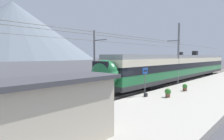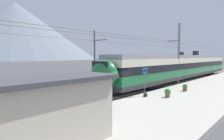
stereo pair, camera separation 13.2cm
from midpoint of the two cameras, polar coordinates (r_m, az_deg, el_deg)
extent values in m
plane|color=#424247|center=(16.11, 1.83, -9.08)|extent=(400.00, 400.00, 0.00)
cube|color=#A39E93|center=(13.71, 16.18, -10.80)|extent=(120.00, 6.84, 0.39)
cube|color=#6B6359|center=(16.67, -0.51, -8.41)|extent=(120.00, 3.00, 0.12)
cube|color=gray|center=(16.17, 1.37, -8.30)|extent=(120.00, 0.07, 0.16)
cube|color=gray|center=(17.13, -2.28, -7.59)|extent=(120.00, 0.07, 0.16)
cube|color=#6B6359|center=(20.53, -11.34, -6.08)|extent=(120.00, 3.00, 0.12)
cube|color=gray|center=(19.94, -10.12, -5.96)|extent=(120.00, 0.07, 0.16)
cube|color=gray|center=(21.08, -12.50, -5.44)|extent=(120.00, 0.07, 0.16)
cube|color=#2D2D30|center=(30.07, 20.62, -1.33)|extent=(32.33, 2.96, 0.45)
cube|color=#1E6638|center=(30.02, 20.65, -0.10)|extent=(32.33, 2.96, 0.85)
cube|color=black|center=(29.97, 20.69, 1.43)|extent=(32.33, 3.00, 0.75)
cube|color=beige|center=(29.95, 20.73, 2.77)|extent=(32.33, 2.96, 0.65)
cube|color=gray|center=(29.94, 20.75, 3.82)|extent=(32.03, 2.76, 0.45)
cube|color=black|center=(21.21, 10.42, -4.56)|extent=(2.80, 2.37, 0.42)
cube|color=black|center=(39.56, 26.01, -0.84)|extent=(2.80, 2.37, 0.42)
ellipsoid|color=#1E6638|center=(15.75, -2.51, -1.00)|extent=(1.80, 2.73, 2.25)
cube|color=black|center=(15.37, -3.84, 0.46)|extent=(0.16, 1.78, 1.19)
cube|color=black|center=(34.50, 23.77, 4.71)|extent=(0.90, 0.70, 0.70)
cube|color=#2D2D30|center=(38.27, 17.07, -0.10)|extent=(32.93, 2.81, 0.45)
cube|color=red|center=(38.23, 17.09, 0.87)|extent=(32.93, 2.81, 0.85)
cube|color=black|center=(38.19, 17.11, 2.07)|extent=(32.93, 2.85, 0.75)
cube|color=white|center=(38.17, 17.14, 3.12)|extent=(32.93, 2.81, 0.65)
cube|color=gray|center=(38.17, 17.15, 3.94)|extent=(32.63, 2.61, 0.45)
cube|color=black|center=(29.44, 8.49, -2.07)|extent=(2.80, 2.25, 0.42)
cube|color=black|center=(47.70, 22.32, 0.07)|extent=(2.80, 2.25, 0.42)
ellipsoid|color=red|center=(23.96, -0.59, 0.82)|extent=(1.80, 2.59, 2.25)
cube|color=black|center=(23.58, -1.42, 1.79)|extent=(0.16, 1.69, 1.19)
cube|color=black|center=(42.69, 20.02, 4.66)|extent=(0.90, 0.70, 0.70)
cylinder|color=slate|center=(24.67, 19.31, 4.38)|extent=(0.24, 0.24, 7.74)
cube|color=slate|center=(25.02, 17.95, 8.45)|extent=(0.10, 1.68, 0.10)
cylinder|color=#473823|center=(25.29, 16.51, 7.86)|extent=(49.52, 0.02, 0.02)
cylinder|color=slate|center=(24.79, -5.53, 3.79)|extent=(0.24, 0.24, 7.04)
cube|color=slate|center=(24.11, -3.89, 9.06)|extent=(0.10, 2.39, 0.10)
cylinder|color=#473823|center=(23.35, -2.09, 8.61)|extent=(49.52, 0.02, 0.02)
cylinder|color=#59595B|center=(15.93, 9.73, -3.56)|extent=(0.08, 0.08, 2.35)
cube|color=#19479E|center=(15.84, 9.77, -0.25)|extent=(0.70, 0.06, 0.50)
cube|color=black|center=(15.82, 9.87, -0.26)|extent=(0.52, 0.01, 0.10)
cylinder|color=#383842|center=(8.25, -14.54, -16.58)|extent=(0.14, 0.14, 0.82)
cylinder|color=#383842|center=(8.34, -13.58, -16.35)|extent=(0.14, 0.14, 0.82)
ellipsoid|color=maroon|center=(8.07, -14.15, -11.68)|extent=(0.36, 0.22, 0.62)
sphere|color=tan|center=(7.96, -14.21, -8.56)|extent=(0.22, 0.22, 0.22)
cylinder|color=maroon|center=(7.97, -15.49, -12.28)|extent=(0.09, 0.09, 0.58)
cylinder|color=maroon|center=(8.20, -12.83, -11.76)|extent=(0.09, 0.09, 0.58)
cube|color=#472D1E|center=(8.87, -9.54, -16.99)|extent=(0.32, 0.18, 0.24)
torus|color=#472D1E|center=(8.81, -9.56, -15.97)|extent=(0.16, 0.02, 0.16)
cube|color=black|center=(15.75, 9.93, -7.47)|extent=(0.32, 0.18, 0.28)
torus|color=black|center=(15.71, 9.94, -6.78)|extent=(0.16, 0.02, 0.16)
cylinder|color=brown|center=(15.96, 16.32, -7.37)|extent=(0.38, 0.38, 0.31)
sphere|color=#33752D|center=(15.90, 16.35, -6.28)|extent=(0.50, 0.50, 0.50)
sphere|color=red|center=(15.88, 16.36, -5.89)|extent=(0.27, 0.27, 0.27)
cylinder|color=brown|center=(19.29, 21.02, -5.47)|extent=(0.39, 0.39, 0.32)
sphere|color=#33752D|center=(19.24, 21.05, -4.60)|extent=(0.45, 0.45, 0.45)
sphere|color=red|center=(19.22, 21.05, -4.30)|extent=(0.25, 0.25, 0.25)
cube|color=#B7AD99|center=(7.03, -19.13, -13.46)|extent=(4.96, 1.60, 2.43)
cube|color=#3D3D42|center=(6.75, -19.40, -2.91)|extent=(5.36, 2.00, 0.16)
cone|color=slate|center=(231.96, -27.78, 10.52)|extent=(173.43, 173.43, 61.83)
camera|label=1|loc=(0.07, -90.20, -0.01)|focal=30.16mm
camera|label=2|loc=(0.07, 89.80, 0.01)|focal=30.16mm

